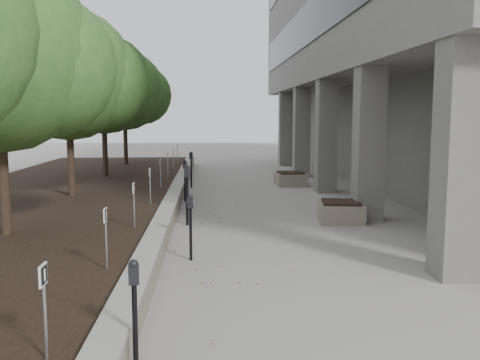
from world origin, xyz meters
name	(u,v)px	position (x,y,z in m)	size (l,w,h in m)	color
ground	(262,302)	(0.00, 0.00, 0.00)	(90.00, 90.00, 0.00)	gray
retaining_wall	(176,195)	(-1.82, 9.00, 0.25)	(0.39, 26.00, 0.50)	gray
planting_bed	(58,197)	(-5.50, 9.00, 0.20)	(7.00, 26.00, 0.40)	black
crabapple_tree_3	(69,102)	(-4.80, 8.00, 3.12)	(4.60, 4.00, 5.44)	#305C23
crabapple_tree_4	(104,105)	(-4.80, 13.00, 3.12)	(4.60, 4.00, 5.44)	#305C23
crabapple_tree_5	(125,107)	(-4.80, 18.00, 3.12)	(4.60, 4.00, 5.44)	#305C23
parking_sign_1	(45,312)	(-2.35, -2.50, 0.88)	(0.04, 0.22, 0.96)	black
parking_sign_2	(106,239)	(-2.35, 0.50, 0.88)	(0.04, 0.22, 0.96)	black
parking_sign_3	(134,205)	(-2.35, 3.50, 0.88)	(0.04, 0.22, 0.96)	black
parking_sign_4	(150,186)	(-2.35, 6.50, 0.88)	(0.04, 0.22, 0.96)	black
parking_sign_5	(161,173)	(-2.35, 9.50, 0.88)	(0.04, 0.22, 0.96)	black
parking_sign_6	(168,165)	(-2.35, 12.50, 0.88)	(0.04, 0.22, 0.96)	black
parking_sign_7	(173,158)	(-2.35, 15.50, 0.88)	(0.04, 0.22, 0.96)	black
parking_sign_8	(177,153)	(-2.35, 18.50, 0.88)	(0.04, 0.22, 0.96)	black
parking_meter_1	(135,319)	(-1.55, -2.12, 0.64)	(0.13, 0.09, 1.28)	black
parking_meter_2	(191,227)	(-1.13, 2.33, 0.64)	(0.13, 0.09, 1.28)	black
parking_meter_3	(187,195)	(-1.33, 5.55, 0.77)	(0.15, 0.11, 1.55)	black
parking_meter_4	(185,181)	(-1.55, 9.20, 0.67)	(0.13, 0.09, 1.34)	black
parking_meter_5	(191,170)	(-1.46, 12.39, 0.69)	(0.14, 0.10, 1.39)	black
planter_front	(341,211)	(2.66, 5.80, 0.27)	(1.15, 1.15, 0.53)	gray
planter_back	(291,178)	(2.43, 12.86, 0.27)	(1.15, 1.15, 0.54)	gray
berry_scatter	(237,229)	(-0.10, 5.00, 0.01)	(3.30, 14.10, 0.02)	maroon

